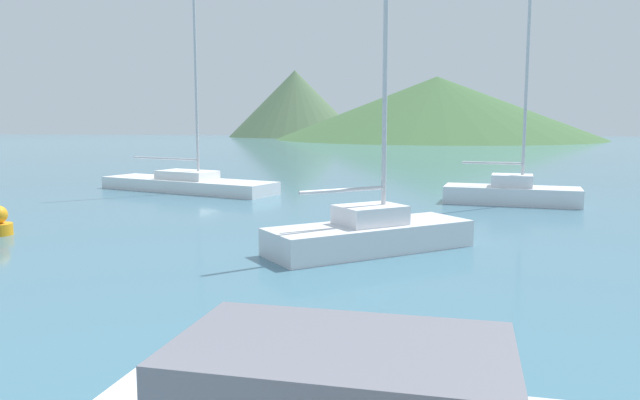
% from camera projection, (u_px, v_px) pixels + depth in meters
% --- Properties ---
extents(sailboat_inner, '(5.30, 4.55, 8.56)m').
position_uv_depth(sailboat_inner, '(370.00, 232.00, 15.58)').
color(sailboat_inner, silver).
rests_on(sailboat_inner, ground_plane).
extents(sailboat_middle, '(8.90, 5.30, 11.48)m').
position_uv_depth(sailboat_middle, '(187.00, 182.00, 28.38)').
color(sailboat_middle, white).
rests_on(sailboat_middle, ground_plane).
extents(sailboat_outer, '(5.31, 2.66, 8.94)m').
position_uv_depth(sailboat_outer, '(512.00, 191.00, 24.14)').
color(sailboat_outer, silver).
rests_on(sailboat_outer, ground_plane).
extents(hill_west, '(24.31, 24.31, 12.07)m').
position_uv_depth(hill_west, '(295.00, 104.00, 114.47)').
color(hill_west, '#4C6647').
rests_on(hill_west, ground_plane).
extents(hill_central, '(52.23, 52.23, 10.04)m').
position_uv_depth(hill_central, '(437.00, 108.00, 101.01)').
color(hill_central, '#3D6038').
rests_on(hill_central, ground_plane).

